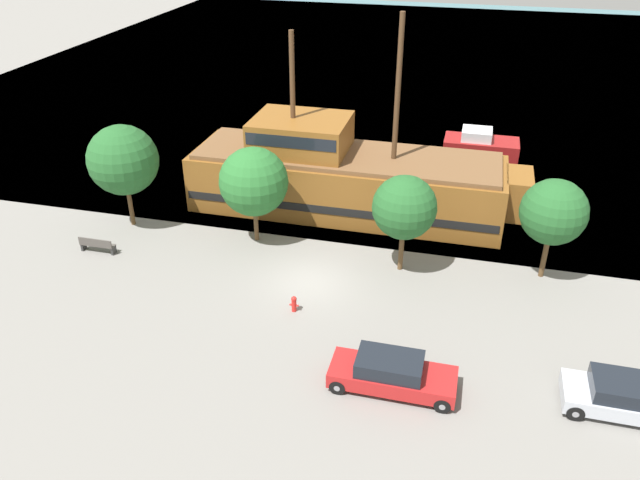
% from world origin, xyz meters
% --- Properties ---
extents(ground_plane, '(160.00, 160.00, 0.00)m').
position_xyz_m(ground_plane, '(0.00, 0.00, 0.00)').
color(ground_plane, gray).
extents(water_surface, '(80.00, 80.00, 0.00)m').
position_xyz_m(water_surface, '(0.00, 44.00, 0.00)').
color(water_surface, teal).
rests_on(water_surface, ground).
extents(pirate_ship, '(18.95, 5.30, 11.15)m').
position_xyz_m(pirate_ship, '(-0.14, 8.03, 2.02)').
color(pirate_ship, brown).
rests_on(pirate_ship, water_surface).
extents(moored_boat_dockside, '(5.10, 2.45, 1.80)m').
position_xyz_m(moored_boat_dockside, '(7.34, 18.68, 0.70)').
color(moored_boat_dockside, maroon).
rests_on(moored_boat_dockside, water_surface).
extents(parked_car_curb_front, '(4.72, 1.80, 1.41)m').
position_xyz_m(parked_car_curb_front, '(4.86, -6.22, 0.69)').
color(parked_car_curb_front, '#B21E1E').
rests_on(parked_car_curb_front, ground_plane).
extents(parked_car_curb_mid, '(4.28, 1.90, 1.38)m').
position_xyz_m(parked_car_curb_mid, '(13.07, -5.37, 0.68)').
color(parked_car_curb_mid, '#B7BCC6').
rests_on(parked_car_curb_mid, ground_plane).
extents(fire_hydrant, '(0.42, 0.25, 0.76)m').
position_xyz_m(fire_hydrant, '(-0.06, -2.43, 0.41)').
color(fire_hydrant, red).
rests_on(fire_hydrant, ground_plane).
extents(bench_promenade_east, '(1.86, 0.45, 0.85)m').
position_xyz_m(bench_promenade_east, '(-11.31, -0.04, 0.44)').
color(bench_promenade_east, '#4C4742').
rests_on(bench_promenade_east, ground_plane).
extents(tree_row_east, '(3.75, 3.75, 5.72)m').
position_xyz_m(tree_row_east, '(-11.10, 3.23, 3.84)').
color(tree_row_east, brown).
rests_on(tree_row_east, ground_plane).
extents(tree_row_mideast, '(3.56, 3.56, 5.17)m').
position_xyz_m(tree_row_mideast, '(-3.81, 3.27, 3.38)').
color(tree_row_mideast, brown).
rests_on(tree_row_mideast, ground_plane).
extents(tree_row_midwest, '(3.06, 3.06, 4.93)m').
position_xyz_m(tree_row_midwest, '(4.02, 2.24, 3.38)').
color(tree_row_midwest, brown).
rests_on(tree_row_midwest, ground_plane).
extents(tree_row_west, '(3.08, 3.08, 5.02)m').
position_xyz_m(tree_row_west, '(10.75, 3.29, 3.47)').
color(tree_row_west, brown).
rests_on(tree_row_west, ground_plane).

